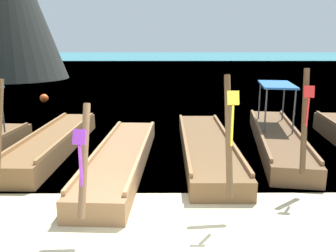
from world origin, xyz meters
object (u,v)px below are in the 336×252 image
(longtail_boat_blue_ribbon, at_px, (54,142))
(longtail_boat_violet_ribbon, at_px, (122,158))
(longtail_boat_yellow_ribbon, at_px, (206,146))
(longtail_boat_red_ribbon, at_px, (277,137))
(karst_rock, at_px, (7,1))
(mooring_buoy_near, at_px, (44,98))

(longtail_boat_blue_ribbon, relative_size, longtail_boat_violet_ribbon, 0.93)
(longtail_boat_violet_ribbon, relative_size, longtail_boat_yellow_ribbon, 0.95)
(longtail_boat_blue_ribbon, distance_m, longtail_boat_red_ribbon, 6.87)
(longtail_boat_blue_ribbon, height_order, karst_rock, karst_rock)
(longtail_boat_red_ribbon, distance_m, karst_rock, 28.42)
(longtail_boat_yellow_ribbon, height_order, mooring_buoy_near, longtail_boat_yellow_ribbon)
(longtail_boat_blue_ribbon, distance_m, mooring_buoy_near, 9.46)
(longtail_boat_blue_ribbon, xyz_separation_m, mooring_buoy_near, (-3.35, 8.84, -0.06))
(longtail_boat_yellow_ribbon, distance_m, mooring_buoy_near, 12.08)
(longtail_boat_red_ribbon, relative_size, karst_rock, 0.49)
(karst_rock, height_order, mooring_buoy_near, karst_rock)
(longtail_boat_violet_ribbon, xyz_separation_m, longtail_boat_yellow_ribbon, (2.35, 1.01, -0.00))
(longtail_boat_blue_ribbon, height_order, mooring_buoy_near, longtail_boat_blue_ribbon)
(longtail_boat_yellow_ribbon, relative_size, mooring_buoy_near, 15.67)
(karst_rock, bearing_deg, longtail_boat_yellow_ribbon, -55.85)
(mooring_buoy_near, bearing_deg, longtail_boat_blue_ribbon, -69.24)
(mooring_buoy_near, bearing_deg, longtail_boat_red_ribbon, -39.41)
(longtail_boat_violet_ribbon, xyz_separation_m, karst_rock, (-12.75, 23.28, 6.54))
(longtail_boat_red_ribbon, bearing_deg, mooring_buoy_near, 140.59)
(longtail_boat_yellow_ribbon, bearing_deg, longtail_boat_red_ribbon, 18.27)
(longtail_boat_red_ribbon, height_order, mooring_buoy_near, longtail_boat_red_ribbon)
(karst_rock, bearing_deg, longtail_boat_blue_ribbon, -64.30)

